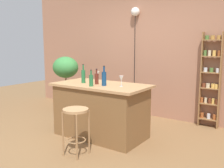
% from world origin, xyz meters
% --- Properties ---
extents(ground, '(12.00, 12.00, 0.00)m').
position_xyz_m(ground, '(0.00, 0.00, 0.00)').
color(ground, brown).
extents(back_wall, '(6.40, 0.10, 2.80)m').
position_xyz_m(back_wall, '(0.00, 1.95, 1.40)').
color(back_wall, '#9E6B51').
rests_on(back_wall, ground).
extents(kitchen_counter, '(1.58, 0.84, 0.89)m').
position_xyz_m(kitchen_counter, '(0.00, 0.30, 0.45)').
color(kitchen_counter, brown).
rests_on(kitchen_counter, ground).
extents(bar_stool, '(0.35, 0.35, 0.66)m').
position_xyz_m(bar_stool, '(0.16, -0.50, 0.50)').
color(bar_stool, '#997047').
rests_on(bar_stool, ground).
extents(spice_shelf, '(0.35, 0.13, 1.75)m').
position_xyz_m(spice_shelf, '(1.36, 1.82, 0.90)').
color(spice_shelf, olive).
rests_on(spice_shelf, ground).
extents(plant_stool, '(0.34, 0.34, 0.45)m').
position_xyz_m(plant_stool, '(-1.52, 1.04, 0.22)').
color(plant_stool, '#2D2823').
rests_on(plant_stool, ground).
extents(potted_plant, '(0.58, 0.53, 0.82)m').
position_xyz_m(potted_plant, '(-1.52, 1.04, 0.96)').
color(potted_plant, '#A86B4C').
rests_on(potted_plant, plant_stool).
extents(bottle_sauce_amber, '(0.06, 0.06, 0.26)m').
position_xyz_m(bottle_sauce_amber, '(0.01, 0.04, 0.98)').
color(bottle_sauce_amber, '#236638').
rests_on(bottle_sauce_amber, kitchen_counter).
extents(bottle_soda_blue, '(0.07, 0.07, 0.25)m').
position_xyz_m(bottle_soda_blue, '(-0.06, 0.26, 0.98)').
color(bottle_soda_blue, '#5B2319').
rests_on(bottle_soda_blue, kitchen_counter).
extents(bottle_wine_red, '(0.07, 0.07, 0.32)m').
position_xyz_m(bottle_wine_red, '(0.14, 0.19, 1.01)').
color(bottle_wine_red, navy).
rests_on(bottle_wine_red, kitchen_counter).
extents(bottle_olive_oil, '(0.07, 0.07, 0.32)m').
position_xyz_m(bottle_olive_oil, '(-0.32, 0.24, 1.01)').
color(bottle_olive_oil, '#236638').
rests_on(bottle_olive_oil, kitchen_counter).
extents(wine_glass_left, '(0.07, 0.07, 0.16)m').
position_xyz_m(wine_glass_left, '(0.39, 0.31, 1.00)').
color(wine_glass_left, silver).
rests_on(wine_glass_left, kitchen_counter).
extents(wine_glass_center, '(0.07, 0.07, 0.16)m').
position_xyz_m(wine_glass_center, '(-0.33, 0.65, 1.00)').
color(wine_glass_center, silver).
rests_on(wine_glass_center, kitchen_counter).
extents(pendant_globe_light, '(0.18, 0.18, 2.30)m').
position_xyz_m(pendant_globe_light, '(-0.24, 1.84, 2.15)').
color(pendant_globe_light, black).
rests_on(pendant_globe_light, ground).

